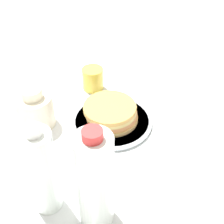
# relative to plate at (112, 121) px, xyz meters

# --- Properties ---
(ground_plane) EXTENTS (4.00, 4.00, 0.00)m
(ground_plane) POSITION_rel_plate_xyz_m (0.02, -0.02, -0.01)
(ground_plane) COLOR white
(plate) EXTENTS (0.22, 0.22, 0.01)m
(plate) POSITION_rel_plate_xyz_m (0.00, 0.00, 0.00)
(plate) COLOR silver
(plate) RESTS_ON ground_plane
(pancake_stack) EXTENTS (0.15, 0.15, 0.06)m
(pancake_stack) POSITION_rel_plate_xyz_m (-0.00, -0.00, 0.03)
(pancake_stack) COLOR #DBB36A
(pancake_stack) RESTS_ON plate
(juice_glass) EXTENTS (0.07, 0.07, 0.07)m
(juice_glass) POSITION_rel_plate_xyz_m (-0.03, 0.18, 0.03)
(juice_glass) COLOR yellow
(juice_glass) RESTS_ON ground_plane
(cream_jug) EXTENTS (0.10, 0.10, 0.12)m
(cream_jug) POSITION_rel_plate_xyz_m (-0.20, 0.04, 0.04)
(cream_jug) COLOR beige
(cream_jug) RESTS_ON ground_plane
(water_bottle_near) EXTENTS (0.07, 0.07, 0.25)m
(water_bottle_near) POSITION_rel_plate_xyz_m (-0.09, -0.28, 0.11)
(water_bottle_near) COLOR silver
(water_bottle_near) RESTS_ON ground_plane
(water_bottle_mid) EXTENTS (0.06, 0.06, 0.23)m
(water_bottle_mid) POSITION_rel_plate_xyz_m (-0.18, -0.23, 0.10)
(water_bottle_mid) COLOR silver
(water_bottle_mid) RESTS_ON ground_plane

